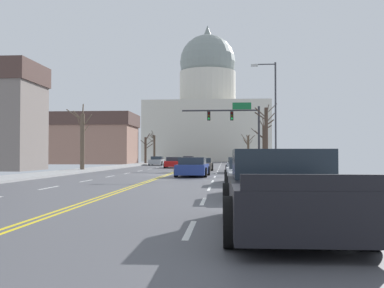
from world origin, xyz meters
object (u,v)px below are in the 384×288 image
(sedan_near_02, at_px, (193,167))
(pickup_truck_near_05, at_px, (284,193))
(signal_gantry, at_px, (237,121))
(sedan_near_03, at_px, (245,172))
(pedestrian_00, at_px, (280,160))
(sedan_oncoming_00, at_px, (174,163))
(pedestrian_01, at_px, (281,159))
(sedan_near_04, at_px, (257,180))
(bicycle_parked, at_px, (278,169))
(sedan_oncoming_01, at_px, (157,161))
(sedan_near_00, at_px, (202,164))
(sedan_near_01, at_px, (239,165))
(street_lamp_right, at_px, (273,108))
(sedan_oncoming_02, at_px, (188,160))

(sedan_near_02, height_order, pickup_truck_near_05, pickup_truck_near_05)
(signal_gantry, relative_size, pickup_truck_near_05, 1.47)
(sedan_near_03, bearing_deg, pedestrian_00, 76.16)
(pickup_truck_near_05, bearing_deg, sedan_near_03, 90.57)
(signal_gantry, distance_m, sedan_oncoming_00, 9.40)
(sedan_near_02, relative_size, pickup_truck_near_05, 0.87)
(signal_gantry, distance_m, pedestrian_01, 11.92)
(sedan_near_04, relative_size, bicycle_parked, 2.44)
(sedan_near_03, bearing_deg, pickup_truck_near_05, -89.43)
(pickup_truck_near_05, height_order, sedan_oncoming_01, pickup_truck_near_05)
(sedan_near_03, distance_m, sedan_near_04, 7.06)
(signal_gantry, xyz_separation_m, sedan_near_00, (-3.36, -3.25, -4.30))
(sedan_near_01, distance_m, pedestrian_00, 3.36)
(sedan_near_01, xyz_separation_m, sedan_near_02, (-3.28, -6.48, 0.00))
(sedan_near_03, bearing_deg, sedan_oncoming_00, 103.92)
(sedan_near_01, bearing_deg, pickup_truck_near_05, -89.98)
(sedan_near_02, relative_size, pedestrian_00, 2.85)
(street_lamp_right, bearing_deg, pickup_truck_near_05, -95.63)
(pickup_truck_near_05, relative_size, pedestrian_01, 3.06)
(sedan_near_02, height_order, sedan_near_04, sedan_near_02)
(street_lamp_right, height_order, pedestrian_01, street_lamp_right)
(street_lamp_right, bearing_deg, sedan_oncoming_01, 116.84)
(sedan_near_02, height_order, sedan_near_03, sedan_near_02)
(signal_gantry, bearing_deg, bicycle_parked, -81.18)
(pedestrian_01, bearing_deg, pickup_truck_near_05, -97.01)
(sedan_oncoming_01, relative_size, pedestrian_01, 2.60)
(sedan_near_02, bearing_deg, sedan_oncoming_02, 95.12)
(sedan_oncoming_01, relative_size, bicycle_parked, 2.58)
(sedan_near_01, distance_m, pickup_truck_near_05, 27.70)
(sedan_near_00, bearing_deg, signal_gantry, 44.04)
(bicycle_parked, bearing_deg, pedestrian_00, 81.83)
(sedan_oncoming_01, xyz_separation_m, sedan_oncoming_02, (3.43, 12.25, 0.01))
(signal_gantry, xyz_separation_m, pedestrian_00, (3.25, -8.72, -3.80))
(street_lamp_right, relative_size, sedan_oncoming_01, 1.90)
(sedan_near_00, distance_m, sedan_near_03, 19.74)
(sedan_near_04, relative_size, sedan_oncoming_01, 0.94)
(sedan_near_00, distance_m, sedan_near_04, 26.74)
(pedestrian_01, bearing_deg, pedestrian_00, 86.03)
(sedan_near_00, bearing_deg, sedan_near_02, -89.96)
(street_lamp_right, distance_m, sedan_near_00, 9.84)
(sedan_near_03, relative_size, sedan_oncoming_00, 1.01)
(pedestrian_00, relative_size, pedestrian_01, 0.94)
(sedan_near_02, distance_m, sedan_oncoming_02, 44.72)
(pickup_truck_near_05, height_order, sedan_oncoming_02, pickup_truck_near_05)
(sedan_near_00, relative_size, sedan_oncoming_01, 1.03)
(pickup_truck_near_05, bearing_deg, sedan_oncoming_01, 101.32)
(street_lamp_right, relative_size, bicycle_parked, 4.92)
(pedestrian_01, distance_m, bicycle_parked, 4.30)
(sedan_near_02, distance_m, pickup_truck_near_05, 21.48)
(bicycle_parked, bearing_deg, sedan_oncoming_00, 115.33)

